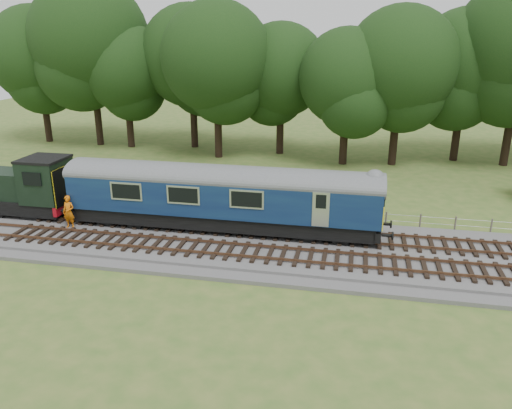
# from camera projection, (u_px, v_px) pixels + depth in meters

# --- Properties ---
(ground) EXTENTS (120.00, 120.00, 0.00)m
(ground) POSITION_uv_depth(u_px,v_px,m) (313.00, 252.00, 27.11)
(ground) COLOR #406625
(ground) RESTS_ON ground
(ballast) EXTENTS (70.00, 7.00, 0.35)m
(ballast) POSITION_uv_depth(u_px,v_px,m) (313.00, 249.00, 27.05)
(ballast) COLOR #4C4C4F
(ballast) RESTS_ON ground
(track_north) EXTENTS (67.20, 2.40, 0.21)m
(track_north) POSITION_uv_depth(u_px,v_px,m) (315.00, 235.00, 28.27)
(track_north) COLOR black
(track_north) RESTS_ON ballast
(track_south) EXTENTS (67.20, 2.40, 0.21)m
(track_south) POSITION_uv_depth(u_px,v_px,m) (310.00, 257.00, 25.49)
(track_south) COLOR black
(track_south) RESTS_ON ballast
(fence) EXTENTS (64.00, 0.12, 1.00)m
(fence) POSITION_uv_depth(u_px,v_px,m) (320.00, 222.00, 31.27)
(fence) COLOR #6B6054
(fence) RESTS_ON ground
(tree_line) EXTENTS (70.00, 8.00, 18.00)m
(tree_line) POSITION_uv_depth(u_px,v_px,m) (335.00, 158.00, 47.47)
(tree_line) COLOR black
(tree_line) RESTS_ON ground
(dmu_railcar) EXTENTS (18.05, 2.86, 3.88)m
(dmu_railcar) POSITION_uv_depth(u_px,v_px,m) (222.00, 192.00, 28.60)
(dmu_railcar) COLOR black
(dmu_railcar) RESTS_ON ground
(shunter_loco) EXTENTS (8.92, 2.60, 3.38)m
(shunter_loco) POSITION_uv_depth(u_px,v_px,m) (9.00, 188.00, 31.46)
(shunter_loco) COLOR black
(shunter_loco) RESTS_ON ground
(worker) EXTENTS (0.74, 0.50, 1.96)m
(worker) POSITION_uv_depth(u_px,v_px,m) (69.00, 212.00, 29.21)
(worker) COLOR orange
(worker) RESTS_ON ballast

